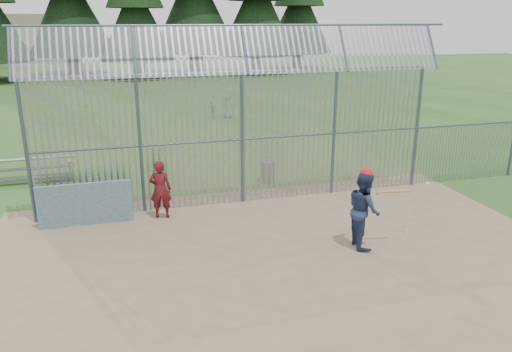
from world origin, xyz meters
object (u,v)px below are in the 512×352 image
object	(u,v)px
onlooker	(161,189)
bleacher	(29,170)
batter	(364,209)
trash_can	(267,171)
dugout_wall	(85,204)

from	to	relation	value
onlooker	bleacher	size ratio (longest dim) A/B	0.56
batter	trash_can	distance (m)	5.72
dugout_wall	bleacher	bearing A→B (deg)	113.87
dugout_wall	batter	xyz separation A→B (m)	(6.68, -3.29, 0.36)
onlooker	dugout_wall	bearing A→B (deg)	12.62
trash_can	bleacher	xyz separation A→B (m)	(-8.04, 2.36, 0.03)
onlooker	trash_can	distance (m)	4.60
batter	trash_can	bearing A→B (deg)	15.27
batter	bleacher	world-z (taller)	batter
batter	onlooker	distance (m)	5.67
dugout_wall	trash_can	size ratio (longest dim) A/B	3.05
trash_can	batter	bearing A→B (deg)	-82.66
dugout_wall	onlooker	world-z (taller)	onlooker
onlooker	bleacher	distance (m)	6.31
trash_can	dugout_wall	bearing A→B (deg)	-158.40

